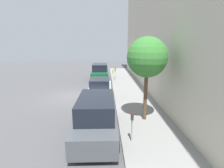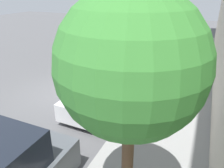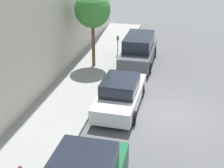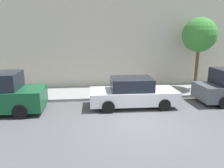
% 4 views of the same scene
% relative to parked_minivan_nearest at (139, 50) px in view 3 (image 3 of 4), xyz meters
% --- Properties ---
extents(ground_plane, '(60.00, 60.00, 0.00)m').
position_rel_parked_minivan_nearest_xyz_m(ground_plane, '(-2.35, 6.30, -0.92)').
color(ground_plane, '#515154').
extents(sidewalk, '(3.05, 32.00, 0.15)m').
position_rel_parked_minivan_nearest_xyz_m(sidewalk, '(2.67, 6.30, -0.85)').
color(sidewalk, gray).
rests_on(sidewalk, ground_plane).
extents(parked_minivan_nearest, '(2.02, 4.91, 1.90)m').
position_rel_parked_minivan_nearest_xyz_m(parked_minivan_nearest, '(0.00, 0.00, 0.00)').
color(parked_minivan_nearest, '#4C5156').
rests_on(parked_minivan_nearest, ground_plane).
extents(parked_sedan_second, '(1.92, 4.54, 1.54)m').
position_rel_parked_minivan_nearest_xyz_m(parked_sedan_second, '(-0.02, 6.13, -0.20)').
color(parked_sedan_second, silver).
rests_on(parked_sedan_second, ground_plane).
extents(parking_meter_near, '(0.11, 0.15, 1.36)m').
position_rel_parked_minivan_nearest_xyz_m(parking_meter_near, '(1.60, -0.99, 0.07)').
color(parking_meter_near, '#ADADB2').
rests_on(parking_meter_near, sidewalk).
extents(street_tree, '(2.17, 2.17, 4.62)m').
position_rel_parked_minivan_nearest_xyz_m(street_tree, '(2.68, 1.32, 2.73)').
color(street_tree, brown).
rests_on(street_tree, sidewalk).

